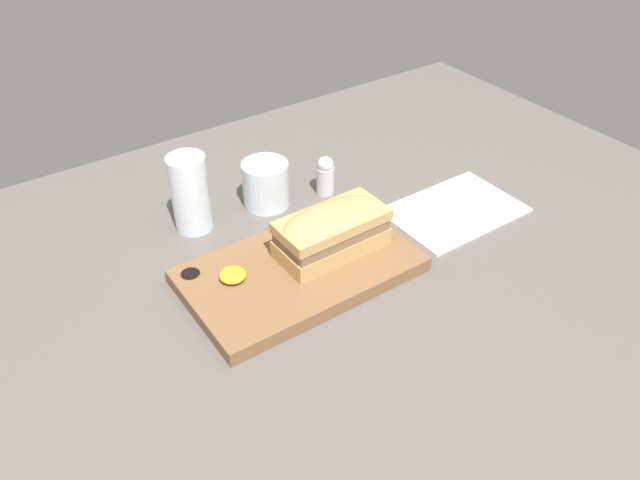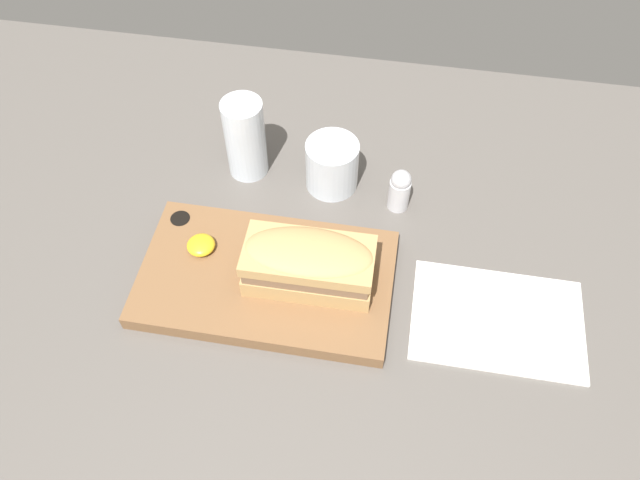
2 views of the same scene
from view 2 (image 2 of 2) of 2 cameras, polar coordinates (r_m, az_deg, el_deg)
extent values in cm
cube|color=#56514C|center=(83.54, -6.04, -6.47)|extent=(152.63, 108.13, 2.00)
cube|color=brown|center=(83.55, -4.92, -3.52)|extent=(33.42, 19.74, 2.24)
cylinder|color=black|center=(90.37, -12.61, 1.74)|extent=(2.76, 2.76, 1.12)
cube|color=tan|center=(80.71, -1.01, -3.04)|extent=(16.56, 8.08, 2.78)
cube|color=brown|center=(78.88, -1.03, -2.15)|extent=(15.89, 7.76, 1.65)
cube|color=tan|center=(77.51, -1.05, -1.46)|extent=(16.56, 8.08, 1.67)
ellipsoid|color=tan|center=(76.95, -1.06, -1.16)|extent=(16.22, 7.92, 2.50)
ellipsoid|color=gold|center=(85.56, -10.83, -0.46)|extent=(3.82, 3.82, 1.53)
cylinder|color=silver|center=(93.19, -6.85, 9.23)|extent=(6.02, 6.02, 12.89)
cylinder|color=silver|center=(95.53, -6.66, 7.79)|extent=(5.30, 5.30, 5.80)
cylinder|color=silver|center=(92.21, 1.10, 6.86)|extent=(7.79, 7.79, 7.87)
cylinder|color=#33050F|center=(93.08, 1.09, 6.36)|extent=(7.01, 7.01, 5.10)
cube|color=white|center=(84.22, 15.89, -7.02)|extent=(21.96, 14.94, 0.40)
cylinder|color=silver|center=(91.00, 7.23, 4.18)|extent=(3.09, 3.09, 5.06)
sphere|color=#B7B7BC|center=(88.72, 7.43, 5.48)|extent=(2.94, 2.94, 2.94)
camera|label=1|loc=(0.55, -84.52, -12.68)|focal=35.00mm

